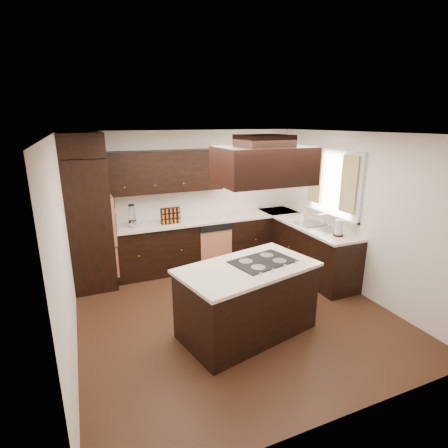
{
  "coord_description": "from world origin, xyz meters",
  "views": [
    {
      "loc": [
        -1.87,
        -4.08,
        2.63
      ],
      "look_at": [
        0.1,
        0.6,
        1.15
      ],
      "focal_mm": 28.0,
      "sensor_mm": 36.0,
      "label": 1
    }
  ],
  "objects_px": {
    "oven_column": "(90,224)",
    "island": "(247,301)",
    "range_hood": "(263,165)",
    "spice_rack": "(170,216)"
  },
  "relations": [
    {
      "from": "range_hood",
      "to": "island",
      "type": "bearing_deg",
      "value": 164.55
    },
    {
      "from": "island",
      "to": "spice_rack",
      "type": "distance_m",
      "value": 2.35
    },
    {
      "from": "range_hood",
      "to": "spice_rack",
      "type": "xyz_separation_m",
      "value": [
        -0.54,
        2.27,
        -1.1
      ]
    },
    {
      "from": "oven_column",
      "to": "spice_rack",
      "type": "relative_size",
      "value": 6.24
    },
    {
      "from": "oven_column",
      "to": "island",
      "type": "relative_size",
      "value": 1.29
    },
    {
      "from": "island",
      "to": "range_hood",
      "type": "bearing_deg",
      "value": -28.31
    },
    {
      "from": "range_hood",
      "to": "spice_rack",
      "type": "bearing_deg",
      "value": 103.48
    },
    {
      "from": "oven_column",
      "to": "island",
      "type": "height_order",
      "value": "oven_column"
    },
    {
      "from": "oven_column",
      "to": "island",
      "type": "xyz_separation_m",
      "value": [
        1.73,
        -2.21,
        -0.62
      ]
    },
    {
      "from": "island",
      "to": "range_hood",
      "type": "relative_size",
      "value": 1.57
    }
  ]
}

